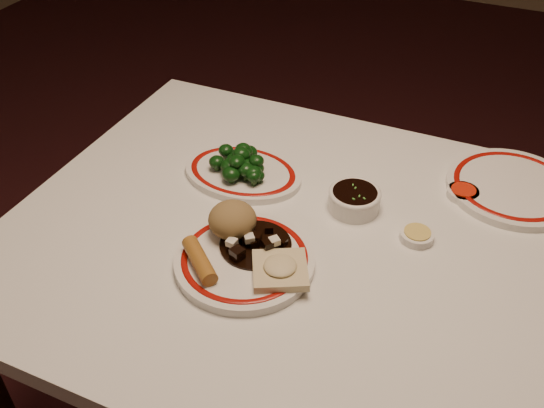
{
  "coord_description": "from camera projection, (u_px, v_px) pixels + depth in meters",
  "views": [
    {
      "loc": [
        0.25,
        -0.8,
        1.51
      ],
      "look_at": [
        -0.11,
        0.01,
        0.8
      ],
      "focal_mm": 40.0,
      "sensor_mm": 36.0,
      "label": 1
    }
  ],
  "objects": [
    {
      "name": "broccoli_plate",
      "position": [
        243.0,
        173.0,
        1.28
      ],
      "size": [
        0.26,
        0.22,
        0.02
      ],
      "color": "white",
      "rests_on": "dining_table"
    },
    {
      "name": "soy_bowl",
      "position": [
        354.0,
        200.0,
        1.19
      ],
      "size": [
        0.1,
        0.1,
        0.04
      ],
      "color": "white",
      "rests_on": "dining_table"
    },
    {
      "name": "sweet_sour_dish",
      "position": [
        463.0,
        193.0,
        1.23
      ],
      "size": [
        0.06,
        0.06,
        0.02
      ],
      "color": "white",
      "rests_on": "dining_table"
    },
    {
      "name": "fried_wonton",
      "position": [
        280.0,
        269.0,
        1.03
      ],
      "size": [
        0.13,
        0.13,
        0.03
      ],
      "color": "beige",
      "rests_on": "main_plate"
    },
    {
      "name": "mustard_dish",
      "position": [
        417.0,
        235.0,
        1.13
      ],
      "size": [
        0.06,
        0.06,
        0.02
      ],
      "color": "white",
      "rests_on": "dining_table"
    },
    {
      "name": "broccoli_pile",
      "position": [
        242.0,
        162.0,
        1.26
      ],
      "size": [
        0.13,
        0.12,
        0.05
      ],
      "color": "#23471C",
      "rests_on": "broccoli_plate"
    },
    {
      "name": "stirfry_heap",
      "position": [
        255.0,
        243.0,
        1.09
      ],
      "size": [
        0.13,
        0.13,
        0.03
      ],
      "color": "black",
      "rests_on": "main_plate"
    },
    {
      "name": "spring_roll",
      "position": [
        200.0,
        260.0,
        1.04
      ],
      "size": [
        0.1,
        0.09,
        0.03
      ],
      "primitive_type": "cylinder",
      "rotation": [
        1.57,
        0.0,
        0.85
      ],
      "color": "#A26B28",
      "rests_on": "main_plate"
    },
    {
      "name": "far_plate",
      "position": [
        513.0,
        187.0,
        1.25
      ],
      "size": [
        0.34,
        0.34,
        0.02
      ],
      "color": "white",
      "rests_on": "dining_table"
    },
    {
      "name": "dining_table",
      "position": [
        320.0,
        277.0,
        1.19
      ],
      "size": [
        1.2,
        0.9,
        0.75
      ],
      "color": "white",
      "rests_on": "ground"
    },
    {
      "name": "main_plate",
      "position": [
        245.0,
        260.0,
        1.08
      ],
      "size": [
        0.27,
        0.27,
        0.02
      ],
      "color": "white",
      "rests_on": "dining_table"
    },
    {
      "name": "rice_mound",
      "position": [
        232.0,
        220.0,
        1.1
      ],
      "size": [
        0.09,
        0.09,
        0.06
      ],
      "primitive_type": "ellipsoid",
      "color": "olive",
      "rests_on": "main_plate"
    }
  ]
}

